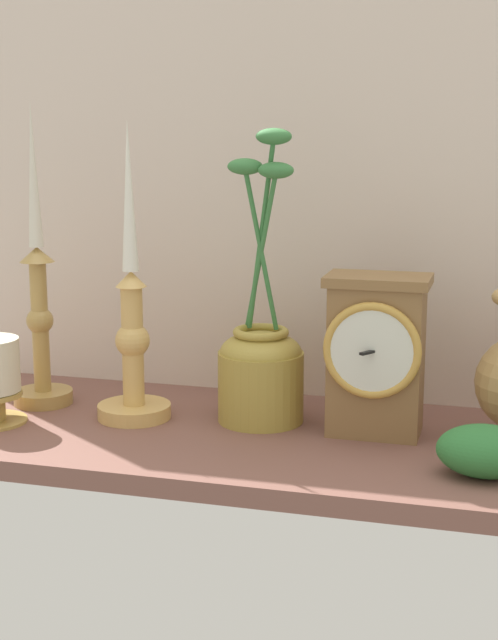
% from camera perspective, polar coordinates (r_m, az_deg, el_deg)
% --- Properties ---
extents(ground_plane, '(1.00, 0.36, 0.02)m').
position_cam_1_polar(ground_plane, '(1.17, 1.48, -7.39)').
color(ground_plane, brown).
extents(back_wall, '(1.20, 0.02, 0.65)m').
position_cam_1_polar(back_wall, '(1.29, 3.60, 9.63)').
color(back_wall, beige).
rests_on(back_wall, ground_plane).
extents(mantel_clock, '(0.12, 0.10, 0.20)m').
position_cam_1_polar(mantel_clock, '(1.14, 7.69, -2.04)').
color(mantel_clock, olive).
rests_on(mantel_clock, ground_plane).
extents(candlestick_tall_left, '(0.09, 0.09, 0.38)m').
position_cam_1_polar(candlestick_tall_left, '(1.21, -7.06, -1.11)').
color(candlestick_tall_left, tan).
rests_on(candlestick_tall_left, ground_plane).
extents(candlestick_tall_center, '(0.08, 0.08, 0.40)m').
position_cam_1_polar(candlestick_tall_center, '(1.29, -12.56, 0.49)').
color(candlestick_tall_center, '#AD8847').
rests_on(candlestick_tall_center, ground_plane).
extents(brass_vase_jar, '(0.11, 0.11, 0.37)m').
position_cam_1_polar(brass_vase_jar, '(1.19, 0.73, -2.65)').
color(brass_vase_jar, '#A88F3B').
rests_on(brass_vase_jar, ground_plane).
extents(ivy_sprig, '(0.10, 0.07, 0.06)m').
position_cam_1_polar(ivy_sprig, '(1.05, 14.08, -7.71)').
color(ivy_sprig, '#2E7335').
rests_on(ivy_sprig, ground_plane).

